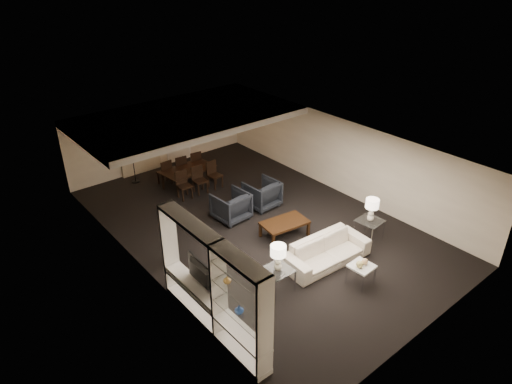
{
  "coord_description": "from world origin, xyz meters",
  "views": [
    {
      "loc": [
        -7.23,
        -8.77,
        7.18
      ],
      "look_at": [
        0.0,
        0.0,
        1.1
      ],
      "focal_mm": 32.0,
      "sensor_mm": 36.0,
      "label": 1
    }
  ],
  "objects": [
    {
      "name": "table_lamp_right",
      "position": [
        1.96,
        -2.55,
        0.93
      ],
      "size": [
        0.41,
        0.41,
        0.66
      ],
      "primitive_type": null,
      "rotation": [
        0.0,
        0.0,
        -0.12
      ],
      "color": "beige",
      "rests_on": "side_table_right"
    },
    {
      "name": "vase_amber",
      "position": [
        -3.31,
        -3.15,
        1.64
      ],
      "size": [
        0.15,
        0.15,
        0.16
      ],
      "primitive_type": "imported",
      "color": "#C39141",
      "rests_on": "media_unit"
    },
    {
      "name": "door",
      "position": [
        0.7,
        5.47,
        1.05
      ],
      "size": [
        0.9,
        0.05,
        2.1
      ],
      "primitive_type": "cube",
      "color": "silver",
      "rests_on": "wall_back"
    },
    {
      "name": "chair_fr",
      "position": [
        0.47,
        4.03,
        0.46
      ],
      "size": [
        0.47,
        0.47,
        0.92
      ],
      "primitive_type": null,
      "rotation": [
        0.0,
        0.0,
        3.03
      ],
      "color": "black",
      "rests_on": "floor"
    },
    {
      "name": "media_unit",
      "position": [
        -3.31,
        -2.6,
        1.18
      ],
      "size": [
        0.38,
        3.4,
        2.35
      ],
      "primitive_type": null,
      "color": "white",
      "rests_on": "wall_left"
    },
    {
      "name": "wall_front",
      "position": [
        0.0,
        -5.5,
        1.25
      ],
      "size": [
        7.0,
        0.02,
        2.5
      ],
      "primitive_type": "cube",
      "color": "beige",
      "rests_on": "ground"
    },
    {
      "name": "ceiling_soffit",
      "position": [
        0.0,
        3.5,
        2.4
      ],
      "size": [
        7.0,
        4.0,
        0.2
      ],
      "primitive_type": "cube",
      "color": "silver",
      "rests_on": "ceiling"
    },
    {
      "name": "chair_nr",
      "position": [
        0.47,
        2.73,
        0.46
      ],
      "size": [
        0.47,
        0.47,
        0.92
      ],
      "primitive_type": null,
      "rotation": [
        0.0,
        0.0,
        0.1
      ],
      "color": "black",
      "rests_on": "floor"
    },
    {
      "name": "painting",
      "position": [
        2.1,
        5.46,
        1.55
      ],
      "size": [
        0.95,
        0.04,
        0.65
      ],
      "primitive_type": "cube",
      "color": "#142D38",
      "rests_on": "wall_back"
    },
    {
      "name": "floor_speaker",
      "position": [
        -2.74,
        -0.09,
        0.58
      ],
      "size": [
        0.16,
        0.16,
        1.16
      ],
      "primitive_type": "cube",
      "rotation": [
        0.0,
        0.0,
        0.32
      ],
      "color": "black",
      "rests_on": "floor"
    },
    {
      "name": "armchair_left",
      "position": [
        -0.34,
        0.75,
        0.44
      ],
      "size": [
        0.99,
        1.01,
        0.87
      ],
      "primitive_type": "imported",
      "rotation": [
        0.0,
        0.0,
        3.2
      ],
      "color": "black",
      "rests_on": "floor"
    },
    {
      "name": "chair_fm",
      "position": [
        -0.13,
        4.03,
        0.46
      ],
      "size": [
        0.47,
        0.47,
        0.92
      ],
      "primitive_type": null,
      "rotation": [
        0.0,
        0.0,
        3.03
      ],
      "color": "black",
      "rests_on": "floor"
    },
    {
      "name": "side_table_right",
      "position": [
        1.96,
        -2.55,
        0.3
      ],
      "size": [
        0.69,
        0.69,
        0.6
      ],
      "primitive_type": null,
      "rotation": [
        0.0,
        0.0,
        0.08
      ],
      "color": "white",
      "rests_on": "floor"
    },
    {
      "name": "coffee_table",
      "position": [
        0.26,
        -0.95,
        0.23
      ],
      "size": [
        1.37,
        0.91,
        0.46
      ],
      "primitive_type": null,
      "rotation": [
        0.0,
        0.0,
        -0.13
      ],
      "color": "black",
      "rests_on": "floor"
    },
    {
      "name": "floor",
      "position": [
        0.0,
        0.0,
        0.0
      ],
      "size": [
        11.0,
        11.0,
        0.0
      ],
      "primitive_type": "plane",
      "color": "black",
      "rests_on": "ground"
    },
    {
      "name": "gold_gourd_b",
      "position": [
        0.36,
        -3.65,
        0.61
      ],
      "size": [
        0.15,
        0.15,
        0.15
      ],
      "primitive_type": "sphere",
      "color": "#E0B076",
      "rests_on": "marble_table"
    },
    {
      "name": "floor_lamp",
      "position": [
        -1.44,
        4.85,
        0.95
      ],
      "size": [
        0.34,
        0.34,
        1.91
      ],
      "primitive_type": null,
      "rotation": [
        0.0,
        0.0,
        0.26
      ],
      "color": "black",
      "rests_on": "floor"
    },
    {
      "name": "side_table_left",
      "position": [
        -1.44,
        -2.55,
        0.3
      ],
      "size": [
        0.66,
        0.66,
        0.6
      ],
      "primitive_type": null,
      "rotation": [
        0.0,
        0.0,
        -0.02
      ],
      "color": "white",
      "rests_on": "floor"
    },
    {
      "name": "wall_back",
      "position": [
        0.0,
        5.5,
        1.25
      ],
      "size": [
        7.0,
        0.02,
        2.5
      ],
      "primitive_type": "cube",
      "color": "beige",
      "rests_on": "ground"
    },
    {
      "name": "chair_nl",
      "position": [
        -0.73,
        2.73,
        0.46
      ],
      "size": [
        0.45,
        0.45,
        0.92
      ],
      "primitive_type": null,
      "rotation": [
        0.0,
        0.0,
        -0.05
      ],
      "color": "black",
      "rests_on": "floor"
    },
    {
      "name": "wall_left",
      "position": [
        -3.5,
        0.0,
        1.25
      ],
      "size": [
        0.02,
        11.0,
        2.5
      ],
      "primitive_type": "cube",
      "color": "beige",
      "rests_on": "ground"
    },
    {
      "name": "wall_right",
      "position": [
        3.5,
        0.0,
        1.25
      ],
      "size": [
        0.02,
        11.0,
        2.5
      ],
      "primitive_type": "cube",
      "color": "beige",
      "rests_on": "ground"
    },
    {
      "name": "ceiling",
      "position": [
        0.0,
        0.0,
        2.5
      ],
      "size": [
        7.0,
        11.0,
        0.02
      ],
      "primitive_type": "cube",
      "color": "silver",
      "rests_on": "ground"
    },
    {
      "name": "marble_table",
      "position": [
        0.26,
        -3.65,
        0.27
      ],
      "size": [
        0.57,
        0.57,
        0.54
      ],
      "primitive_type": null,
      "rotation": [
        0.0,
        0.0,
        0.06
      ],
      "color": "white",
      "rests_on": "floor"
    },
    {
      "name": "pendant_light",
      "position": [
        0.3,
        3.5,
        1.92
      ],
      "size": [
        0.52,
        0.52,
        0.24
      ],
      "primitive_type": "cylinder",
      "color": "#D8591E",
      "rests_on": "ceiling_soffit"
    },
    {
      "name": "chair_nm",
      "position": [
        -0.13,
        2.73,
        0.46
      ],
      "size": [
        0.46,
        0.46,
        0.92
      ],
      "primitive_type": null,
      "rotation": [
        0.0,
        0.0,
        -0.08
      ],
      "color": "black",
      "rests_on": "floor"
    },
    {
      "name": "sofa",
      "position": [
        0.26,
        -2.55,
        0.34
      ],
      "size": [
        2.4,
        1.06,
        0.68
      ],
      "primitive_type": "imported",
      "rotation": [
        0.0,
        0.0,
        -0.06
      ],
      "color": "beige",
      "rests_on": "floor"
    },
    {
      "name": "vase_blue",
      "position": [
        -3.31,
        -3.51,
        1.15
      ],
      "size": [
        0.18,
        0.18,
        0.18
      ],
      "primitive_type": "imported",
      "color": "#224696",
      "rests_on": "media_unit"
    },
    {
      "name": "chair_fl",
      "position": [
        -0.73,
        4.03,
        0.46
      ],
      "size": [
        0.44,
        0.44,
        0.92
      ],
      "primitive_type": null,
      "rotation": [
        0.0,
        0.0,
        3.18
      ],
      "color": "black",
      "rests_on": "floor"
    },
    {
      "name": "armchair_right",
      "position": [
        0.86,
        0.75,
        0.44
      ],
      "size": [
        0.97,
        1.0,
        0.87
      ],
      "primitive_type": "imported",
      "rotation": [
        0.0,
        0.0,
        3.18
      ],
      "color": "black",
      "rests_on": "floor"
    },
    {
      "name": "dining_table",
      "position": [
        -0.13,
        3.38,
        0.31
      ],
      "size": [
        1.87,
        1.18,
        0.62
      ],
      "primitive_type": "imported",
      "rotation": [
        0.0,
        0.0,
        0.11
      ],
      "color": "black",
      "rests_on": "floor"
    },
    {
      "name": "television",
      "position": [
        -3.28,
        -2.06,
        1.06
      ],
      "size": [
        1.07,
        0.14,
        0.62
      ],
      "primitive_type": "imported",
      "rotation": [
        0.0,
        0.0,
        1.57
      ],
      "color": "black",
      "rests_on": "media_unit"
    },
    {
      "name": "table_lamp_left",
      "position": [
        -1.44,
        -2.55,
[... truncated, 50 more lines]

